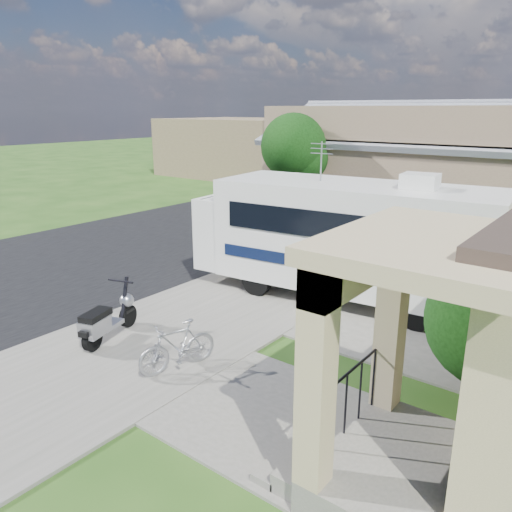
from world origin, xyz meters
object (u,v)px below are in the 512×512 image
Objects in this scene: shrub at (502,316)px; van at (366,178)px; scooter at (106,320)px; garden_hose at (361,417)px; pickup_truck at (309,195)px; bicycle at (178,349)px; motorhome at (344,235)px.

van is (-11.48, 18.94, -0.71)m from shrub.
garden_hose is (5.44, 0.71, -0.42)m from scooter.
pickup_truck is 7.21m from van.
motorhome is at bearing 101.10° from bicycle.
van is (-4.61, 21.57, 0.29)m from scooter.
bicycle is at bearing -151.92° from shrub.
van is at bearing 121.22° from shrub.
scooter is 2.05m from bicycle.
motorhome is 5.06m from shrub.
van is at bearing 124.15° from bicycle.
garden_hose is (9.49, -13.68, -0.69)m from pickup_truck.
scooter is at bearing -172.59° from garden_hose.
van is at bearing 115.73° from garden_hose.
bicycle is at bearing -75.93° from van.
motorhome reaches higher than pickup_truck.
pickup_truck is at bearing 132.87° from shrub.
scooter reaches higher than bicycle.
motorhome is at bearing -69.25° from van.
shrub reaches higher than pickup_truck.
motorhome reaches higher than scooter.
scooter is 0.31× the size of van.
shrub is 16.06m from pickup_truck.
shrub is 1.91× the size of bicycle.
motorhome is 5.65m from garden_hose.
shrub is 22.16m from van.
shrub is at bearing -38.45° from motorhome.
garden_hose is at bearing 27.75° from bicycle.
scooter is (-6.87, -2.63, -1.00)m from shrub.
pickup_truck reaches higher than garden_hose.
garden_hose is at bearing -126.50° from shrub.
shrub is 0.53× the size of pickup_truck.
garden_hose is (2.86, -4.61, -1.58)m from motorhome.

